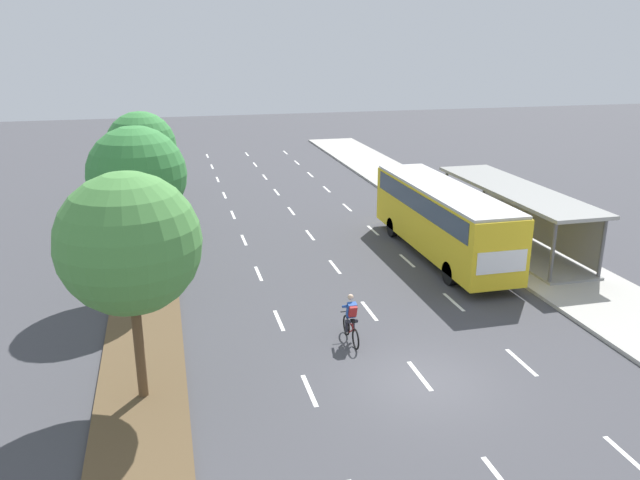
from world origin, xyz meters
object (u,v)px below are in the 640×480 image
at_px(bus_shelter, 518,210).
at_px(median_tree_fourth, 144,136).
at_px(bus, 442,214).
at_px(median_tree_nearest, 129,244).
at_px(median_tree_second, 137,176).
at_px(cyclist, 351,321).
at_px(median_tree_third, 141,147).

relative_size(bus_shelter, median_tree_fourth, 2.08).
relative_size(bus_shelter, bus, 0.99).
bearing_deg(bus_shelter, median_tree_nearest, -150.82).
bearing_deg(median_tree_fourth, median_tree_second, -89.80).
height_order(bus_shelter, median_tree_nearest, median_tree_nearest).
bearing_deg(bus_shelter, bus, -174.50).
bearing_deg(bus, cyclist, -131.48).
distance_m(cyclist, median_tree_third, 16.49).
xyz_separation_m(bus, median_tree_second, (-13.49, -1.28, 2.79)).
relative_size(cyclist, median_tree_third, 0.29).
bearing_deg(median_tree_nearest, median_tree_fourth, 90.14).
relative_size(bus_shelter, median_tree_third, 1.78).
bearing_deg(bus, bus_shelter, 5.50).
bearing_deg(median_tree_fourth, median_tree_third, -89.79).
distance_m(median_tree_nearest, median_tree_second, 8.23).
bearing_deg(bus, median_tree_nearest, -144.82).
bearing_deg(median_tree_nearest, median_tree_second, 90.00).
xyz_separation_m(bus_shelter, cyclist, (-10.94, -7.94, -1.08)).
height_order(cyclist, median_tree_second, median_tree_second).
xyz_separation_m(bus_shelter, median_tree_fourth, (-17.83, 14.77, 2.14)).
bearing_deg(cyclist, median_tree_second, 137.52).
height_order(median_tree_second, median_tree_third, median_tree_second).
bearing_deg(median_tree_fourth, bus, -48.26).
bearing_deg(median_tree_nearest, bus, 35.18).
bearing_deg(median_tree_fourth, cyclist, -73.13).
bearing_deg(median_tree_second, median_tree_nearest, -90.00).
bearing_deg(median_tree_nearest, cyclist, 16.15).
distance_m(median_tree_second, median_tree_fourth, 16.48).
xyz_separation_m(median_tree_nearest, median_tree_third, (-0.03, 16.46, -0.05)).
relative_size(median_tree_third, median_tree_fourth, 1.17).
bearing_deg(bus, median_tree_fourth, 131.74).
distance_m(bus_shelter, median_tree_third, 19.16).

